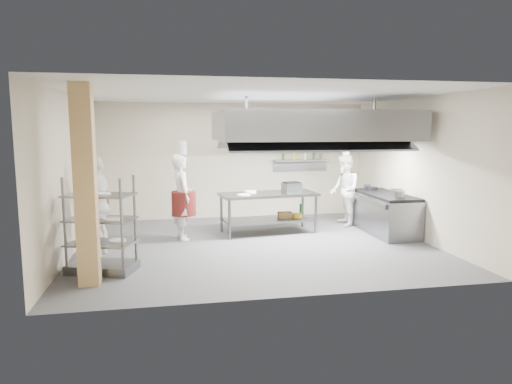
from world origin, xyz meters
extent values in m
plane|color=#3A3A3D|center=(0.00, 0.00, 0.00)|extent=(7.00, 7.00, 0.00)
plane|color=silver|center=(0.00, 0.00, 3.00)|extent=(7.00, 7.00, 0.00)
plane|color=#BBAD94|center=(0.00, 3.00, 1.50)|extent=(7.00, 0.00, 7.00)
plane|color=#BBAD94|center=(-3.50, 0.00, 1.50)|extent=(0.00, 6.00, 6.00)
plane|color=#BBAD94|center=(3.50, 0.00, 1.50)|extent=(0.00, 6.00, 6.00)
cube|color=tan|center=(-2.90, -1.90, 1.50)|extent=(0.30, 0.30, 3.00)
cube|color=slate|center=(1.30, 0.40, 2.40)|extent=(4.00, 2.50, 0.60)
cube|color=white|center=(0.40, 0.40, 2.08)|extent=(1.60, 0.12, 0.04)
cube|color=white|center=(2.20, 0.40, 2.08)|extent=(1.60, 0.12, 0.04)
cube|color=slate|center=(1.80, 2.84, 1.50)|extent=(1.50, 0.28, 0.04)
cube|color=slate|center=(0.50, 1.00, 0.88)|extent=(2.26, 1.16, 0.06)
cube|color=slate|center=(0.50, 1.00, 0.30)|extent=(2.08, 1.05, 0.04)
cube|color=gray|center=(3.08, 0.50, 0.42)|extent=(0.80, 2.00, 0.84)
cube|color=black|center=(3.08, 0.50, 0.87)|extent=(0.78, 1.96, 0.06)
imported|color=white|center=(-1.44, 0.72, 0.91)|extent=(0.57, 0.74, 1.82)
imported|color=silver|center=(2.47, 1.42, 0.87)|extent=(0.78, 0.93, 1.73)
imported|color=white|center=(-3.00, -0.24, 0.93)|extent=(0.67, 1.16, 1.86)
cube|color=gray|center=(1.08, 1.15, 1.01)|extent=(0.45, 0.38, 0.19)
cube|color=brown|center=(0.89, 1.00, 0.39)|extent=(0.33, 0.23, 0.14)
cylinder|color=slate|center=(3.08, -0.03, 0.99)|extent=(0.26, 0.26, 0.18)
cylinder|color=white|center=(-2.80, -1.30, 0.51)|extent=(0.28, 0.28, 0.05)
camera|label=1|loc=(-1.67, -8.92, 2.33)|focal=32.00mm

